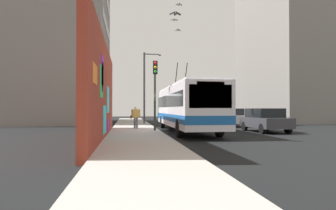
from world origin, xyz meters
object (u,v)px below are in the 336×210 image
(parked_car_navy, at_px, (210,115))
(traffic_light, at_px, (155,84))
(city_bus, at_px, (186,106))
(pedestrian_midblock, at_px, (136,116))
(parked_car_dark_gray, at_px, (265,120))
(parked_car_white, at_px, (230,117))
(street_lamp, at_px, (146,83))

(parked_car_navy, distance_m, traffic_light, 14.64)
(city_bus, distance_m, pedestrian_midblock, 3.76)
(parked_car_navy, bearing_deg, city_bus, 156.06)
(pedestrian_midblock, bearing_deg, parked_car_dark_gray, -107.16)
(parked_car_white, bearing_deg, city_bus, 136.43)
(parked_car_white, bearing_deg, street_lamp, 65.19)
(parked_car_dark_gray, height_order, traffic_light, traffic_light)
(parked_car_navy, relative_size, pedestrian_midblock, 2.62)
(parked_car_white, height_order, traffic_light, traffic_light)
(parked_car_white, distance_m, parked_car_navy, 6.25)
(parked_car_dark_gray, relative_size, pedestrian_midblock, 2.58)
(parked_car_navy, height_order, street_lamp, street_lamp)
(parked_car_navy, bearing_deg, parked_car_white, -180.00)
(traffic_light, bearing_deg, parked_car_navy, -30.55)
(parked_car_dark_gray, xyz_separation_m, parked_car_white, (6.43, -0.00, 0.00))
(parked_car_navy, bearing_deg, parked_car_dark_gray, 180.00)
(parked_car_dark_gray, distance_m, pedestrian_midblock, 8.90)
(parked_car_white, xyz_separation_m, pedestrian_midblock, (-3.80, 8.50, 0.23))
(parked_car_navy, distance_m, street_lamp, 8.47)
(parked_car_dark_gray, distance_m, parked_car_white, 6.43)
(parked_car_navy, height_order, pedestrian_midblock, pedestrian_midblock)
(traffic_light, bearing_deg, parked_car_white, -49.83)
(parked_car_dark_gray, height_order, parked_car_white, same)
(parked_car_dark_gray, height_order, street_lamp, street_lamp)
(city_bus, relative_size, street_lamp, 1.67)
(parked_car_white, xyz_separation_m, parked_car_navy, (6.25, 0.00, -0.00))
(parked_car_dark_gray, relative_size, street_lamp, 0.59)
(city_bus, bearing_deg, pedestrian_midblock, 63.28)
(parked_car_navy, bearing_deg, traffic_light, 149.45)
(parked_car_navy, xyz_separation_m, traffic_light, (-12.45, 7.35, 2.32))
(city_bus, relative_size, parked_car_navy, 2.80)
(parked_car_navy, xyz_separation_m, street_lamp, (-2.89, 7.26, 3.27))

